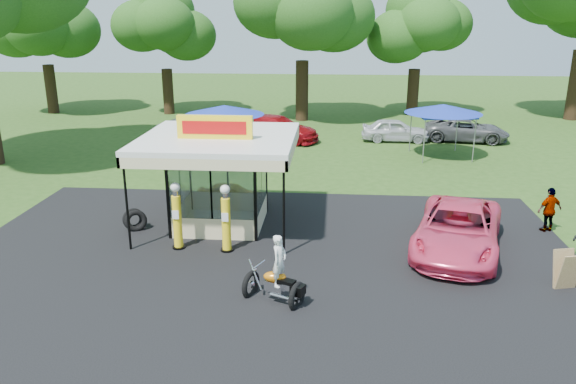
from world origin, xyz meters
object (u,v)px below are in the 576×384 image
gas_station_kiosk (220,179)px  a_frame_sign (567,271)px  bg_car_b (277,128)px  bg_car_d (466,130)px  pink_sedan (458,229)px  bg_car_c (395,130)px  motorcycle (277,276)px  gas_pump_left (177,218)px  bg_car_a (192,132)px  spectator_east_b (550,210)px  tent_east (443,109)px  tent_west (224,110)px  kiosk_car (232,194)px  gas_pump_right (226,220)px

gas_station_kiosk → a_frame_sign: gas_station_kiosk is taller
bg_car_b → bg_car_d: bg_car_b is taller
pink_sedan → bg_car_c: 16.85m
motorcycle → bg_car_c: (5.20, 20.74, -0.10)m
gas_pump_left → bg_car_a: 15.82m
gas_station_kiosk → spectator_east_b: size_ratio=3.25×
gas_station_kiosk → bg_car_a: 13.88m
motorcycle → bg_car_d: size_ratio=0.41×
bg_car_d → tent_east: (-2.29, -4.15, 1.91)m
gas_station_kiosk → tent_west: gas_station_kiosk is taller
gas_pump_left → motorcycle: gas_pump_left is taller
kiosk_car → pink_sedan: pink_sedan is taller
gas_station_kiosk → motorcycle: bearing=-64.9°
kiosk_car → motorcycle: bearing=-161.4°
motorcycle → tent_east: tent_east is taller
gas_station_kiosk → bg_car_c: (7.85, 15.08, -1.09)m
spectator_east_b → bg_car_c: 15.34m
motorcycle → tent_west: tent_west is taller
gas_pump_right → spectator_east_b: size_ratio=1.39×
pink_sedan → bg_car_a: 19.47m
tent_west → tent_east: (11.58, 1.60, -0.04)m
motorcycle → bg_car_b: 20.35m
pink_sedan → kiosk_car: bearing=170.3°
gas_pump_left → tent_west: size_ratio=0.55×
gas_station_kiosk → a_frame_sign: 11.58m
kiosk_car → bg_car_b: bg_car_b is taller
bg_car_a → bg_car_b: size_ratio=0.86×
bg_car_b → tent_east: tent_east is taller
bg_car_a → bg_car_d: (16.53, 2.32, -0.06)m
gas_pump_left → bg_car_b: size_ratio=0.43×
motorcycle → gas_pump_left: bearing=160.9°
gas_pump_right → tent_east: (9.25, 13.73, 1.50)m
bg_car_b → gas_station_kiosk: bearing=-162.6°
kiosk_car → bg_car_c: bg_car_c is taller
gas_station_kiosk → bg_car_c: 17.04m
bg_car_b → tent_west: tent_west is taller
bg_car_c → pink_sedan: bearing=-178.1°
a_frame_sign → bg_car_c: 19.53m
gas_pump_right → bg_car_a: (-4.99, 15.56, -0.35)m
gas_pump_left → bg_car_b: gas_pump_left is taller
a_frame_sign → gas_pump_right: bearing=155.5°
bg_car_a → tent_east: bearing=-99.8°
gas_pump_left → pink_sedan: size_ratio=0.41×
gas_station_kiosk → spectator_east_b: 11.83m
gas_pump_left → gas_pump_right: bearing=-3.4°
tent_east → gas_station_kiosk: bearing=-131.2°
gas_pump_left → bg_car_c: bearing=63.1°
motorcycle → spectator_east_b: bearing=56.5°
gas_pump_right → bg_car_a: size_ratio=0.50×
spectator_east_b → bg_car_c: (-3.94, 14.83, -0.14)m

